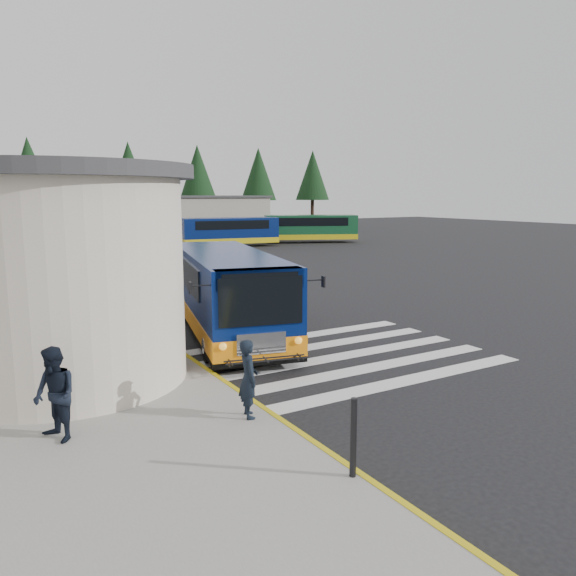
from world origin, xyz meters
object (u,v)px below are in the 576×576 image
transit_bus (227,296)px  far_bus_b (311,227)px  pedestrian_a (248,379)px  pedestrian_b (55,395)px  far_bus_a (229,231)px  bollard (353,438)px

transit_bus → far_bus_b: transit_bus is taller
pedestrian_a → transit_bus: bearing=-8.4°
transit_bus → pedestrian_b: size_ratio=5.72×
pedestrian_b → far_bus_a: bearing=130.0°
pedestrian_b → far_bus_a: 37.69m
pedestrian_b → pedestrian_a: bearing=56.6°
pedestrian_a → far_bus_a: size_ratio=0.18×
pedestrian_a → bollard: 2.86m
far_bus_a → far_bus_b: (8.13, 0.11, 0.04)m
far_bus_a → transit_bus: bearing=163.7°
far_bus_a → pedestrian_a: bearing=164.4°
pedestrian_a → far_bus_a: (15.19, 33.59, 0.44)m
pedestrian_a → bollard: size_ratio=1.23×
pedestrian_b → bollard: size_ratio=1.34×
pedestrian_b → far_bus_b: far_bus_b is taller
pedestrian_a → bollard: bearing=-160.9°
pedestrian_a → far_bus_b: (23.32, 33.70, 0.48)m
far_bus_b → far_bus_a: bearing=113.6°
bollard → pedestrian_a: bearing=96.0°
pedestrian_b → far_bus_a: (18.48, 32.85, 0.37)m
transit_bus → far_bus_b: size_ratio=1.10×
pedestrian_b → far_bus_b: size_ratio=0.19×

